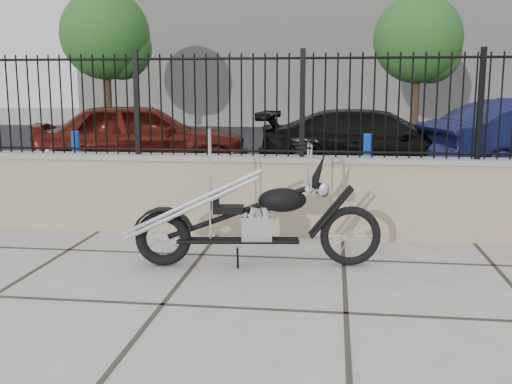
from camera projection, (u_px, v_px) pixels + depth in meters
name	position (u px, v px, depth m)	size (l,w,h in m)	color
ground_plane	(162.00, 305.00, 4.93)	(90.00, 90.00, 0.00)	#99968E
parking_lot	(285.00, 150.00, 17.14)	(30.00, 30.00, 0.00)	black
retaining_wall	(219.00, 194.00, 7.29)	(14.00, 0.36, 0.96)	gray
iron_fence	(218.00, 105.00, 7.10)	(14.00, 0.08, 1.20)	black
background_building	(309.00, 42.00, 30.12)	(22.00, 6.00, 8.00)	beige
chopper_motorcycle	(252.00, 197.00, 5.89)	(2.33, 0.41, 1.40)	black
car_red	(142.00, 137.00, 12.37)	(1.76, 4.38, 1.49)	#4C130A
car_black	(376.00, 144.00, 11.77)	(1.88, 4.63, 1.34)	black
bollard_a	(77.00, 164.00, 9.69)	(0.13, 0.13, 1.07)	#0B1EB0
bollard_b	(367.00, 167.00, 9.45)	(0.13, 0.13, 1.05)	blue
tree_left	(105.00, 31.00, 21.40)	(3.19, 3.19, 5.38)	#382619
tree_right	(418.00, 35.00, 20.18)	(2.98, 2.98, 5.02)	#382619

